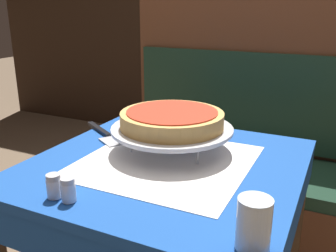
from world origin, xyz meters
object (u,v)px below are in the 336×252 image
Objects in this scene: salt_shaker at (54,186)px; dining_table_front at (166,187)px; dining_table_rear at (242,86)px; pizza_pan_stand at (172,130)px; water_glass_near at (254,224)px; booth_bench at (265,180)px; deep_dish_pizza at (172,119)px; pepper_shaker at (68,190)px; condiment_caddy at (247,66)px; pizza_server at (105,134)px.

dining_table_front is at bearing 65.17° from salt_shaker.
dining_table_rear is 1.66m from pizza_pan_stand.
pizza_pan_stand is at bearing 72.61° from salt_shaker.
dining_table_front is 7.46× the size of water_glass_near.
pizza_pan_stand reaches higher than dining_table_front.
booth_bench reaches higher than deep_dish_pizza.
dining_table_front is 13.02× the size of salt_shaker.
condiment_caddy is at bearing 92.26° from pepper_shaker.
pizza_pan_stand is 2.48× the size of condiment_caddy.
salt_shaker is (0.16, -0.45, 0.03)m from pizza_server.
condiment_caddy reaches higher than pizza_pan_stand.
dining_table_front is at bearing -101.37° from booth_bench.
dining_table_rear is 1.02m from booth_bench.
booth_bench reaches higher than dining_table_front.
pizza_pan_stand is at bearing 132.11° from water_glass_near.
dining_table_rear is 1.66m from deep_dish_pizza.
salt_shaker is at bearing -107.39° from deep_dish_pizza.
deep_dish_pizza is (-0.19, -0.73, 0.50)m from booth_bench.
pizza_pan_stand is (-0.02, 0.09, 0.16)m from dining_table_front.
pizza_pan_stand is 0.55m from water_glass_near.
pepper_shaker is (-0.09, -0.42, -0.04)m from pizza_pan_stand.
booth_bench is 26.02× the size of pepper_shaker.
pepper_shaker reaches higher than dining_table_front.
dining_table_front is at bearing -83.80° from condiment_caddy.
dining_table_front is at bearing -75.86° from deep_dish_pizza.
salt_shaker is (-0.32, -1.15, 0.42)m from booth_bench.
deep_dish_pizza reaches higher than dining_table_rear.
pepper_shaker is at bearing -101.56° from pizza_pan_stand.
condiment_caddy is (-0.19, 1.74, 0.14)m from dining_table_front.
pepper_shaker is (-0.45, -0.01, -0.02)m from water_glass_near.
dining_table_front is 1.74m from dining_table_rear.
salt_shaker is at bearing -178.82° from water_glass_near.
salt_shaker is (0.06, -2.05, 0.14)m from dining_table_rear.
dining_table_rear reaches higher than dining_table_front.
pizza_pan_stand reaches higher than pizza_server.
deep_dish_pizza is 0.44m from salt_shaker.
pizza_server is (-0.29, 0.03, -0.11)m from deep_dish_pizza.
pepper_shaker reaches higher than pizza_server.
booth_bench reaches higher than dining_table_rear.
dining_table_rear is 2.06m from pepper_shaker.
pizza_pan_stand is 1.19× the size of deep_dish_pizza.
dining_table_rear is at bearing 105.39° from water_glass_near.
booth_bench is 25.86× the size of salt_shaker.
deep_dish_pizza is (-0.02, 0.09, 0.20)m from dining_table_front.
salt_shaker is 0.38× the size of condiment_caddy.
dining_table_front is 0.19m from pizza_pan_stand.
dining_table_front is at bearing 71.97° from pepper_shaker.
salt_shaker is at bearing -107.39° from pizza_pan_stand.
condiment_caddy is at bearing 85.62° from pizza_server.
water_glass_near is 1.75× the size of pepper_shaker.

